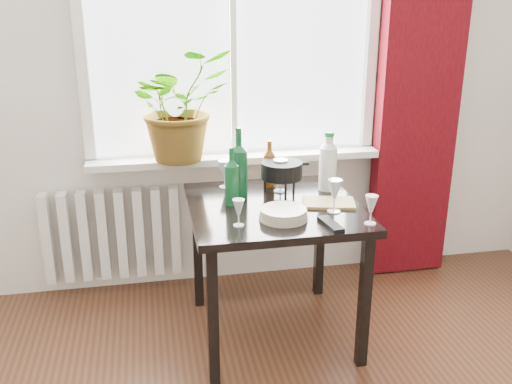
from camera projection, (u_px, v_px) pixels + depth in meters
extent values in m
cube|color=white|center=(232.00, 21.00, 3.19)|extent=(1.72, 0.08, 1.62)
cube|color=silver|center=(236.00, 157.00, 3.38)|extent=(1.72, 0.20, 0.04)
cube|color=#3B050A|center=(421.00, 73.00, 3.40)|extent=(0.50, 0.12, 2.56)
cube|color=white|center=(112.00, 234.00, 3.42)|extent=(0.80, 0.10, 0.55)
cube|color=black|center=(274.00, 208.00, 2.88)|extent=(0.85, 0.85, 0.04)
cube|color=black|center=(213.00, 317.00, 2.59)|extent=(0.05, 0.05, 0.70)
cube|color=black|center=(197.00, 250.00, 3.27)|extent=(0.05, 0.05, 0.70)
cube|color=black|center=(364.00, 302.00, 2.73)|extent=(0.05, 0.05, 0.70)
cube|color=black|center=(320.00, 240.00, 3.40)|extent=(0.05, 0.05, 0.70)
imported|color=#217D25|center=(180.00, 105.00, 3.16)|extent=(0.70, 0.66, 0.62)
cylinder|color=beige|center=(283.00, 214.00, 2.68)|extent=(0.28, 0.28, 0.05)
cube|color=black|center=(331.00, 224.00, 2.60)|extent=(0.08, 0.19, 0.02)
cube|color=#A38849|center=(328.00, 203.00, 2.87)|extent=(0.29, 0.22, 0.01)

